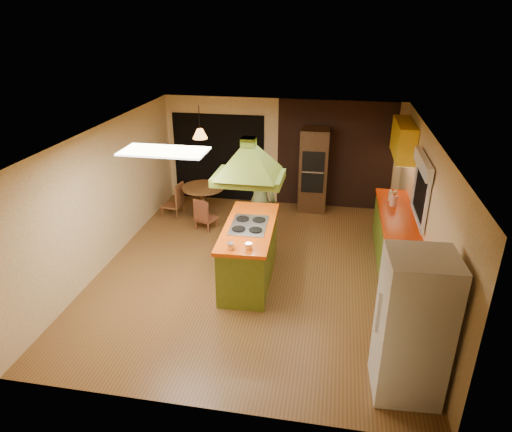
% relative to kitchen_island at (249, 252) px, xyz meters
% --- Properties ---
extents(ground, '(6.50, 6.50, 0.00)m').
position_rel_kitchen_island_xyz_m(ground, '(0.07, 0.32, -0.51)').
color(ground, brown).
rests_on(ground, ground).
extents(room_walls, '(5.50, 6.50, 6.50)m').
position_rel_kitchen_island_xyz_m(room_walls, '(0.07, 0.32, 0.74)').
color(room_walls, beige).
rests_on(room_walls, ground).
extents(ceiling_plane, '(6.50, 6.50, 0.00)m').
position_rel_kitchen_island_xyz_m(ceiling_plane, '(0.07, 0.32, 1.99)').
color(ceiling_plane, silver).
rests_on(ceiling_plane, room_walls).
extents(brick_panel, '(2.64, 0.03, 2.50)m').
position_rel_kitchen_island_xyz_m(brick_panel, '(1.32, 3.55, 0.74)').
color(brick_panel, '#381E14').
rests_on(brick_panel, ground).
extents(nook_opening, '(2.20, 0.03, 2.10)m').
position_rel_kitchen_island_xyz_m(nook_opening, '(-1.43, 3.55, 0.54)').
color(nook_opening, black).
rests_on(nook_opening, ground).
extents(right_counter, '(0.62, 3.05, 0.92)m').
position_rel_kitchen_island_xyz_m(right_counter, '(2.52, 0.92, -0.05)').
color(right_counter, olive).
rests_on(right_counter, ground).
extents(upper_cabinets, '(0.34, 1.40, 0.70)m').
position_rel_kitchen_island_xyz_m(upper_cabinets, '(2.64, 2.52, 1.44)').
color(upper_cabinets, yellow).
rests_on(upper_cabinets, room_walls).
extents(window_right, '(0.12, 1.35, 1.06)m').
position_rel_kitchen_island_xyz_m(window_right, '(2.77, 0.72, 1.26)').
color(window_right, black).
rests_on(window_right, room_walls).
extents(fluor_panel, '(1.20, 0.60, 0.03)m').
position_rel_kitchen_island_xyz_m(fluor_panel, '(-1.03, -0.88, 1.97)').
color(fluor_panel, white).
rests_on(fluor_panel, ceiling_plane).
extents(kitchen_island, '(0.89, 2.06, 1.03)m').
position_rel_kitchen_island_xyz_m(kitchen_island, '(0.00, 0.00, 0.00)').
color(kitchen_island, olive).
rests_on(kitchen_island, ground).
extents(range_hood, '(1.10, 0.80, 0.80)m').
position_rel_kitchen_island_xyz_m(range_hood, '(-0.00, -0.00, 1.74)').
color(range_hood, '#5F761D').
rests_on(range_hood, ceiling_plane).
extents(man, '(0.76, 0.61, 1.83)m').
position_rel_kitchen_island_xyz_m(man, '(-0.05, 1.37, 0.40)').
color(man, '#4B532C').
rests_on(man, ground).
extents(refrigerator, '(0.81, 0.77, 1.87)m').
position_rel_kitchen_island_xyz_m(refrigerator, '(2.35, -2.20, 0.42)').
color(refrigerator, white).
rests_on(refrigerator, ground).
extents(wall_oven, '(0.64, 0.61, 1.92)m').
position_rel_kitchen_island_xyz_m(wall_oven, '(0.87, 3.26, 0.45)').
color(wall_oven, '#4E3019').
rests_on(wall_oven, ground).
extents(dining_table, '(0.93, 0.93, 0.70)m').
position_rel_kitchen_island_xyz_m(dining_table, '(-1.53, 2.46, -0.02)').
color(dining_table, brown).
rests_on(dining_table, ground).
extents(chair_left, '(0.47, 0.47, 0.77)m').
position_rel_kitchen_island_xyz_m(chair_left, '(-2.23, 2.36, -0.12)').
color(chair_left, brown).
rests_on(chair_left, ground).
extents(chair_near, '(0.50, 0.50, 0.70)m').
position_rel_kitchen_island_xyz_m(chair_near, '(-1.28, 1.81, -0.16)').
color(chair_near, brown).
rests_on(chair_near, ground).
extents(pendant_lamp, '(0.32, 0.32, 0.20)m').
position_rel_kitchen_island_xyz_m(pendant_lamp, '(-1.53, 2.46, 1.39)').
color(pendant_lamp, '#FF9E3F').
rests_on(pendant_lamp, ceiling_plane).
extents(canister_large, '(0.17, 0.17, 0.20)m').
position_rel_kitchen_island_xyz_m(canister_large, '(2.47, 1.54, 0.51)').
color(canister_large, '#FFE5CD').
rests_on(canister_large, right_counter).
extents(canister_medium, '(0.18, 0.18, 0.21)m').
position_rel_kitchen_island_xyz_m(canister_medium, '(2.47, 1.77, 0.51)').
color(canister_medium, beige).
rests_on(canister_medium, right_counter).
extents(canister_small, '(0.15, 0.15, 0.16)m').
position_rel_kitchen_island_xyz_m(canister_small, '(2.47, 1.78, 0.49)').
color(canister_small, beige).
rests_on(canister_small, right_counter).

